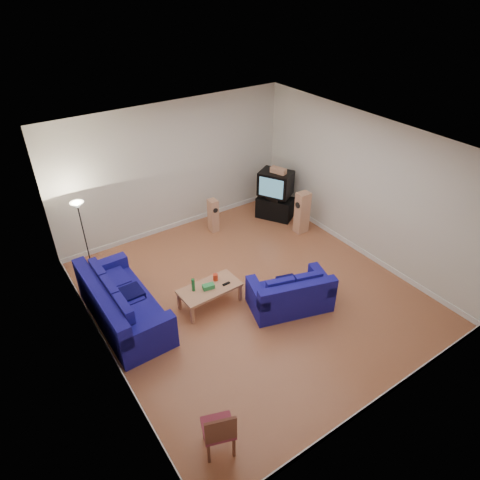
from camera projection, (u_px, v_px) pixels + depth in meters
room at (252, 230)px, 8.02m from camera, size 6.01×6.51×3.21m
sofa_three_seat at (121, 307)px, 8.00m from camera, size 1.06×2.39×0.92m
sofa_loveseat at (291, 296)px, 8.35m from camera, size 1.74×1.28×0.78m
coffee_table at (210, 289)px, 8.37m from camera, size 1.23×0.64×0.44m
bottle at (193, 285)px, 8.18m from camera, size 0.07×0.07×0.27m
tissue_box at (208, 287)px, 8.28m from camera, size 0.24×0.16×0.09m
red_canister at (215, 277)px, 8.49m from camera, size 0.12×0.12×0.14m
remote at (226, 284)px, 8.41m from camera, size 0.16×0.05×0.02m
tv_stand at (275, 208)px, 11.33m from camera, size 0.92×1.06×0.57m
av_receiver at (275, 198)px, 11.09m from camera, size 0.43×0.48×0.09m
television at (276, 183)px, 10.99m from camera, size 0.91×0.99×0.62m
centre_speaker at (278, 171)px, 10.73m from camera, size 0.29×0.44×0.14m
speaker_left at (213, 215)px, 10.69m from camera, size 0.21×0.27×0.86m
speaker_right at (302, 212)px, 10.59m from camera, size 0.34×0.25×1.08m
floor_lamp at (79, 215)px, 8.82m from camera, size 0.29×0.29×1.67m
dining_chair at (219, 430)px, 5.74m from camera, size 0.55×0.55×0.90m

